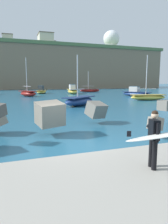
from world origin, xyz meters
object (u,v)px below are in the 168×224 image
object	(u,v)px
radar_dome	(111,40)
station_building_west	(47,46)
boat_near_left	(73,91)
boat_mid_left	(79,101)
boat_far_left	(41,91)
boat_near_right	(136,93)
station_building_central	(45,40)
boat_mid_centre	(90,91)
surfer_with_board	(156,136)
station_building_east	(8,41)
boat_mid_right	(28,93)
boat_far_centre	(148,97)

from	to	relation	value
radar_dome	station_building_west	bearing A→B (deg)	171.31
boat_near_left	boat_mid_left	distance (m)	23.82
boat_far_left	station_building_west	bearing A→B (deg)	78.80
boat_near_right	boat_mid_left	size ratio (longest dim) A/B	1.06
station_building_west	station_building_central	distance (m)	9.87
boat_mid_centre	station_building_west	xyz separation A→B (m)	(-3.67, 45.88, 18.83)
surfer_with_board	boat_mid_centre	size ratio (longest dim) A/B	0.37
boat_near_left	boat_mid_centre	world-z (taller)	boat_mid_centre
boat_far_left	boat_near_right	bearing A→B (deg)	-42.40
station_building_east	boat_far_left	bearing A→B (deg)	-80.50
boat_near_left	radar_dome	xyz separation A→B (m)	(33.21, 46.69, 22.05)
boat_far_left	station_building_central	size ratio (longest dim) A/B	0.59
radar_dome	boat_far_left	bearing A→B (deg)	-132.59
station_building_west	boat_mid_left	bearing A→B (deg)	-96.52
boat_mid_right	station_building_east	xyz separation A→B (m)	(-3.80, 52.89, 19.16)
boat_mid_left	boat_mid_right	distance (m)	18.47
boat_mid_centre	boat_near_right	bearing A→B (deg)	-79.68
station_building_west	boat_near_right	bearing A→B (deg)	-83.84
boat_mid_right	station_building_east	world-z (taller)	station_building_east
surfer_with_board	boat_mid_centre	xyz separation A→B (m)	(15.75, 46.94, -0.84)
radar_dome	station_building_west	xyz separation A→B (m)	(-30.51, 4.66, -3.53)
boat_near_left	boat_mid_left	size ratio (longest dim) A/B	0.90
boat_mid_centre	boat_far_centre	bearing A→B (deg)	-89.84
surfer_with_board	boat_far_centre	world-z (taller)	boat_far_centre
boat_far_left	station_building_west	world-z (taller)	station_building_west
boat_mid_centre	station_building_east	xyz separation A→B (m)	(-20.68, 42.18, 19.31)
station_building_central	boat_near_left	bearing A→B (deg)	-90.66
station_building_central	boat_mid_right	bearing A→B (deg)	-103.16
boat_mid_centre	station_building_central	size ratio (longest dim) A/B	0.69
surfer_with_board	boat_mid_right	distance (m)	36.25
boat_far_left	station_building_west	distance (m)	52.61
station_building_west	station_building_central	size ratio (longest dim) A/B	0.89
boat_mid_left	station_building_west	xyz separation A→B (m)	(8.51, 74.45, 18.68)
boat_far_left	boat_near_left	bearing A→B (deg)	-24.36
boat_near_right	boat_far_centre	world-z (taller)	boat_far_centre
boat_far_left	boat_mid_centre	bearing A→B (deg)	10.13
boat_mid_left	boat_near_left	bearing A→B (deg)	75.89
surfer_with_board	boat_mid_left	xyz separation A→B (m)	(3.57, 18.37, -0.70)
surfer_with_board	boat_far_centre	size ratio (longest dim) A/B	0.31
radar_dome	boat_mid_right	bearing A→B (deg)	-130.09
station_building_east	boat_near_left	bearing A→B (deg)	-73.29
surfer_with_board	boat_mid_left	bearing A→B (deg)	79.00
surfer_with_board	station_building_east	world-z (taller)	station_building_east
boat_mid_right	surfer_with_board	bearing A→B (deg)	-88.22
radar_dome	station_building_west	world-z (taller)	radar_dome
surfer_with_board	radar_dome	world-z (taller)	radar_dome
boat_far_centre	station_building_west	distance (m)	73.71
boat_mid_left	boat_mid_right	bearing A→B (deg)	104.72
boat_mid_centre	station_building_east	bearing A→B (deg)	116.12
station_building_west	boat_mid_centre	bearing A→B (deg)	-85.43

